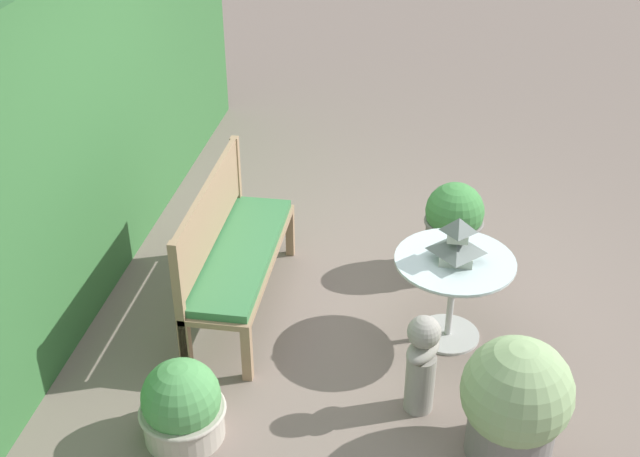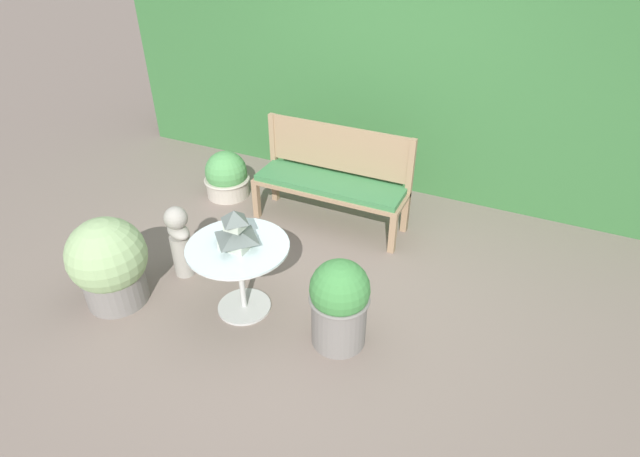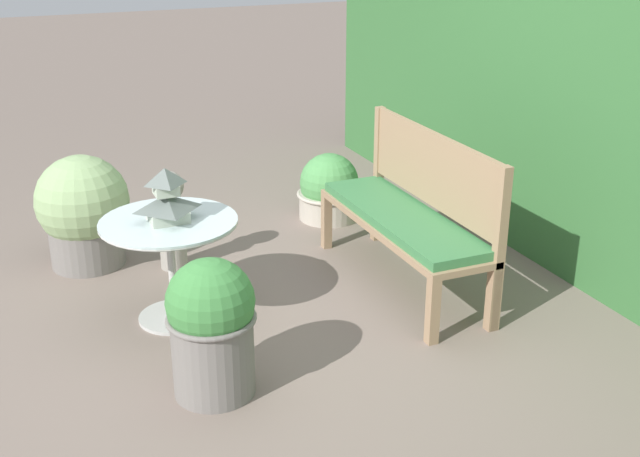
{
  "view_description": "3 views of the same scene",
  "coord_description": "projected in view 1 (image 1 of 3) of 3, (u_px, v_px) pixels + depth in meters",
  "views": [
    {
      "loc": [
        -4.61,
        -0.3,
        3.39
      ],
      "look_at": [
        -0.04,
        0.4,
        0.58
      ],
      "focal_mm": 45.0,
      "sensor_mm": 36.0,
      "label": 1
    },
    {
      "loc": [
        1.47,
        -2.93,
        2.74
      ],
      "look_at": [
        -0.04,
        0.3,
        0.35
      ],
      "focal_mm": 28.0,
      "sensor_mm": 36.0,
      "label": 2
    },
    {
      "loc": [
        3.77,
        -1.34,
        2.22
      ],
      "look_at": [
        -0.42,
        0.45,
        0.38
      ],
      "focal_mm": 45.0,
      "sensor_mm": 36.0,
      "label": 3
    }
  ],
  "objects": [
    {
      "name": "garden_bench",
      "position": [
        242.0,
        258.0,
        5.41
      ],
      "size": [
        1.49,
        0.44,
        0.48
      ],
      "color": "#937556",
      "rests_on": "ground"
    },
    {
      "name": "potted_plant_table_near",
      "position": [
        453.0,
        227.0,
        5.85
      ],
      "size": [
        0.43,
        0.43,
        0.7
      ],
      "color": "slate",
      "rests_on": "ground"
    },
    {
      "name": "bench_backrest",
      "position": [
        210.0,
        221.0,
        5.29
      ],
      "size": [
        1.49,
        0.06,
        0.96
      ],
      "color": "#937556",
      "rests_on": "ground"
    },
    {
      "name": "potted_plant_patio_mid",
      "position": [
        182.0,
        406.0,
        4.47
      ],
      "size": [
        0.49,
        0.49,
        0.5
      ],
      "color": "#ADA393",
      "rests_on": "ground"
    },
    {
      "name": "potted_plant_path_edge",
      "position": [
        515.0,
        402.0,
        4.28
      ],
      "size": [
        0.6,
        0.6,
        0.74
      ],
      "color": "slate",
      "rests_on": "ground"
    },
    {
      "name": "pagoda_birdhouse",
      "position": [
        457.0,
        242.0,
        4.96
      ],
      "size": [
        0.28,
        0.28,
        0.3
      ],
      "color": "#B2BCA8",
      "rests_on": "patio_table"
    },
    {
      "name": "patio_table",
      "position": [
        454.0,
        276.0,
        5.09
      ],
      "size": [
        0.77,
        0.77,
        0.61
      ],
      "color": "#B7B7B2",
      "rests_on": "ground"
    },
    {
      "name": "foliage_hedge_back",
      "position": [
        30.0,
        134.0,
        5.42
      ],
      "size": [
        6.4,
        0.99,
        2.24
      ],
      "primitive_type": "cube",
      "color": "#336633",
      "rests_on": "ground"
    },
    {
      "name": "ground",
      "position": [
        377.0,
        299.0,
        5.69
      ],
      "size": [
        30.0,
        30.0,
        0.0
      ],
      "primitive_type": "plane",
      "color": "#75665B"
    },
    {
      "name": "garden_bust",
      "position": [
        422.0,
        361.0,
        4.59
      ],
      "size": [
        0.31,
        0.26,
        0.66
      ],
      "rotation": [
        0.0,
        0.0,
        -0.46
      ],
      "color": "gray",
      "rests_on": "ground"
    }
  ]
}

